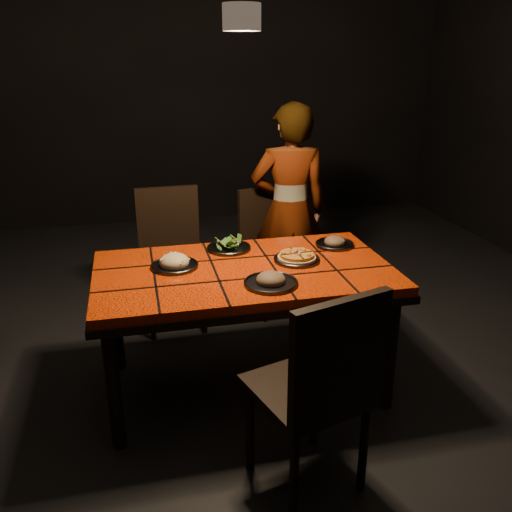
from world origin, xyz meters
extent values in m
cube|color=black|center=(0.00, 0.00, -0.02)|extent=(6.00, 7.00, 0.04)
cube|color=black|center=(0.00, 3.50, 1.50)|extent=(6.00, 0.04, 3.00)
cube|color=#FD3B07|center=(0.00, 0.00, 0.72)|extent=(1.60, 0.90, 0.05)
cube|color=black|center=(0.00, 0.00, 0.68)|extent=(1.62, 0.92, 0.04)
cylinder|color=black|center=(-0.72, -0.37, 0.33)|extent=(0.07, 0.07, 0.66)
cylinder|color=black|center=(0.72, -0.37, 0.33)|extent=(0.07, 0.07, 0.66)
cylinder|color=black|center=(-0.72, 0.37, 0.33)|extent=(0.07, 0.07, 0.66)
cylinder|color=black|center=(0.72, 0.37, 0.33)|extent=(0.07, 0.07, 0.66)
cube|color=black|center=(0.11, -0.79, 0.48)|extent=(0.56, 0.56, 0.04)
cube|color=black|center=(0.17, -0.99, 0.75)|extent=(0.44, 0.17, 0.49)
cylinder|color=black|center=(0.23, -0.56, 0.23)|extent=(0.04, 0.04, 0.46)
cylinder|color=black|center=(-0.12, -0.67, 0.23)|extent=(0.04, 0.04, 0.46)
cylinder|color=black|center=(0.34, -0.91, 0.23)|extent=(0.04, 0.04, 0.46)
cylinder|color=black|center=(-0.01, -1.02, 0.23)|extent=(0.04, 0.04, 0.46)
cube|color=black|center=(-0.32, 0.86, 0.47)|extent=(0.45, 0.45, 0.04)
cube|color=black|center=(-0.33, 1.06, 0.73)|extent=(0.44, 0.05, 0.48)
cylinder|color=black|center=(-0.49, 0.68, 0.22)|extent=(0.04, 0.04, 0.45)
cylinder|color=black|center=(-0.14, 0.69, 0.22)|extent=(0.04, 0.04, 0.45)
cylinder|color=black|center=(-0.51, 1.04, 0.22)|extent=(0.04, 0.04, 0.45)
cylinder|color=black|center=(-0.15, 1.05, 0.22)|extent=(0.04, 0.04, 0.45)
cube|color=black|center=(0.43, 0.96, 0.44)|extent=(0.50, 0.50, 0.04)
cube|color=black|center=(0.39, 1.14, 0.68)|extent=(0.41, 0.14, 0.45)
cylinder|color=black|center=(0.31, 0.76, 0.21)|extent=(0.04, 0.04, 0.42)
cylinder|color=black|center=(0.64, 0.84, 0.21)|extent=(0.04, 0.04, 0.42)
cylinder|color=black|center=(0.23, 1.08, 0.21)|extent=(0.04, 0.04, 0.42)
cylinder|color=black|center=(0.56, 1.16, 0.21)|extent=(0.04, 0.04, 0.42)
imported|color=brown|center=(0.54, 0.98, 0.77)|extent=(0.60, 0.43, 1.54)
cylinder|color=black|center=(0.00, 0.00, 2.00)|extent=(0.18, 0.18, 0.12)
cylinder|color=#37373C|center=(0.31, 0.04, 0.76)|extent=(0.26, 0.26, 0.01)
torus|color=#37373C|center=(0.31, 0.04, 0.76)|extent=(0.26, 0.26, 0.01)
cylinder|color=tan|center=(0.31, 0.04, 0.77)|extent=(0.24, 0.24, 0.01)
cylinder|color=#C78833|center=(0.31, 0.04, 0.78)|extent=(0.21, 0.21, 0.02)
cylinder|color=#37373C|center=(-0.37, 0.10, 0.76)|extent=(0.26, 0.26, 0.01)
torus|color=#37373C|center=(-0.37, 0.10, 0.76)|extent=(0.26, 0.26, 0.01)
ellipsoid|color=#CFBD88|center=(-0.37, 0.10, 0.78)|extent=(0.15, 0.15, 0.08)
cylinder|color=#37373C|center=(-0.03, 0.31, 0.76)|extent=(0.26, 0.26, 0.01)
torus|color=#37373C|center=(-0.03, 0.31, 0.76)|extent=(0.26, 0.26, 0.01)
cylinder|color=#37373C|center=(0.09, -0.25, 0.76)|extent=(0.27, 0.27, 0.01)
torus|color=#37373C|center=(0.09, -0.25, 0.76)|extent=(0.27, 0.27, 0.01)
ellipsoid|color=brown|center=(0.09, -0.25, 0.78)|extent=(0.16, 0.16, 0.09)
cylinder|color=#37373C|center=(0.61, 0.23, 0.76)|extent=(0.23, 0.23, 0.01)
torus|color=#37373C|center=(0.61, 0.23, 0.76)|extent=(0.23, 0.23, 0.01)
ellipsoid|color=brown|center=(0.61, 0.23, 0.78)|extent=(0.14, 0.14, 0.08)
camera|label=1|loc=(-0.55, -2.67, 1.85)|focal=38.00mm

